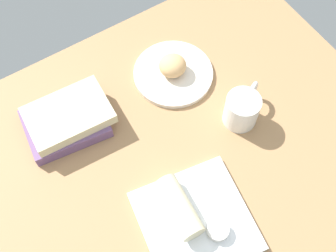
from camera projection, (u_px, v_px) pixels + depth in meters
dining_table at (182, 151)px, 113.09cm from camera, size 110.00×90.00×4.00cm
round_plate at (173, 74)px, 121.47cm from camera, size 22.18×22.18×1.40cm
scone_pastry at (173, 66)px, 118.60cm from camera, size 9.15×9.01×5.38cm
square_plate at (195, 221)px, 101.51cm from camera, size 28.55×28.55×1.60cm
sauce_cup at (218, 230)px, 98.48cm from camera, size 5.09×5.09×2.18cm
breakfast_wrap at (179, 207)px, 99.33cm from camera, size 6.92×15.15×5.68cm
book_stack at (67, 120)px, 111.49cm from camera, size 23.41×18.29×6.74cm
coffee_mug at (242, 109)px, 111.40cm from camera, size 13.01×9.25×9.19cm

